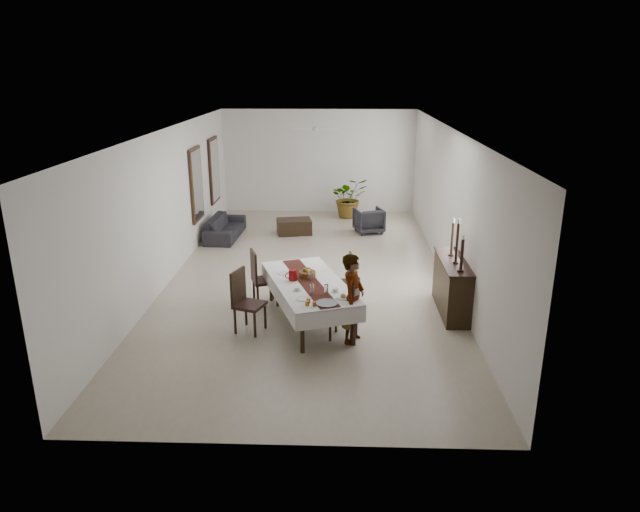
# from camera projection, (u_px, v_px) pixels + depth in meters

# --- Properties ---
(floor) EXTENTS (6.00, 12.00, 0.00)m
(floor) POSITION_uv_depth(u_px,v_px,m) (309.00, 276.00, 12.68)
(floor) COLOR #B5A790
(floor) RESTS_ON ground
(ceiling) EXTENTS (6.00, 12.00, 0.02)m
(ceiling) POSITION_uv_depth(u_px,v_px,m) (308.00, 129.00, 11.68)
(ceiling) COLOR white
(ceiling) RESTS_ON wall_back
(wall_back) EXTENTS (6.00, 0.02, 3.20)m
(wall_back) POSITION_uv_depth(u_px,v_px,m) (319.00, 161.00, 17.87)
(wall_back) COLOR silver
(wall_back) RESTS_ON floor
(wall_front) EXTENTS (6.00, 0.02, 3.20)m
(wall_front) POSITION_uv_depth(u_px,v_px,m) (280.00, 326.00, 6.49)
(wall_front) COLOR silver
(wall_front) RESTS_ON floor
(wall_left) EXTENTS (0.02, 12.00, 3.20)m
(wall_left) POSITION_uv_depth(u_px,v_px,m) (170.00, 204.00, 12.28)
(wall_left) COLOR silver
(wall_left) RESTS_ON floor
(wall_right) EXTENTS (0.02, 12.00, 3.20)m
(wall_right) POSITION_uv_depth(u_px,v_px,m) (450.00, 206.00, 12.08)
(wall_right) COLOR silver
(wall_right) RESTS_ON floor
(dining_table_top) EXTENTS (1.75, 2.61, 0.05)m
(dining_table_top) POSITION_uv_depth(u_px,v_px,m) (309.00, 283.00, 10.19)
(dining_table_top) COLOR black
(dining_table_top) RESTS_ON table_leg_fl
(table_leg_fl) EXTENTS (0.09, 0.09, 0.70)m
(table_leg_fl) POSITION_uv_depth(u_px,v_px,m) (302.00, 333.00, 9.15)
(table_leg_fl) COLOR black
(table_leg_fl) RESTS_ON floor
(table_leg_fr) EXTENTS (0.09, 0.09, 0.70)m
(table_leg_fr) POSITION_uv_depth(u_px,v_px,m) (354.00, 326.00, 9.40)
(table_leg_fr) COLOR black
(table_leg_fr) RESTS_ON floor
(table_leg_bl) EXTENTS (0.09, 0.09, 0.70)m
(table_leg_bl) POSITION_uv_depth(u_px,v_px,m) (271.00, 284.00, 11.22)
(table_leg_bl) COLOR black
(table_leg_bl) RESTS_ON floor
(table_leg_br) EXTENTS (0.09, 0.09, 0.70)m
(table_leg_br) POSITION_uv_depth(u_px,v_px,m) (314.00, 279.00, 11.47)
(table_leg_br) COLOR black
(table_leg_br) RESTS_ON floor
(tablecloth_top) EXTENTS (1.98, 2.84, 0.01)m
(tablecloth_top) POSITION_uv_depth(u_px,v_px,m) (309.00, 282.00, 10.18)
(tablecloth_top) COLOR white
(tablecloth_top) RESTS_ON dining_table_top
(tablecloth_drape_left) EXTENTS (0.87, 2.45, 0.30)m
(tablecloth_drape_left) POSITION_uv_depth(u_px,v_px,m) (277.00, 293.00, 10.06)
(tablecloth_drape_left) COLOR white
(tablecloth_drape_left) RESTS_ON dining_table_top
(tablecloth_drape_right) EXTENTS (0.87, 2.45, 0.30)m
(tablecloth_drape_right) POSITION_uv_depth(u_px,v_px,m) (340.00, 286.00, 10.39)
(tablecloth_drape_right) COLOR white
(tablecloth_drape_right) RESTS_ON dining_table_top
(tablecloth_drape_near) EXTENTS (1.12, 0.40, 0.30)m
(tablecloth_drape_near) POSITION_uv_depth(u_px,v_px,m) (331.00, 318.00, 9.06)
(tablecloth_drape_near) COLOR silver
(tablecloth_drape_near) RESTS_ON dining_table_top
(tablecloth_drape_far) EXTENTS (1.12, 0.40, 0.30)m
(tablecloth_drape_far) POSITION_uv_depth(u_px,v_px,m) (291.00, 267.00, 11.40)
(tablecloth_drape_far) COLOR white
(tablecloth_drape_far) RESTS_ON dining_table_top
(table_runner) EXTENTS (1.16, 2.49, 0.00)m
(table_runner) POSITION_uv_depth(u_px,v_px,m) (309.00, 282.00, 10.18)
(table_runner) COLOR #511F17
(table_runner) RESTS_ON tablecloth_top
(red_pitcher) EXTENTS (0.19, 0.19, 0.20)m
(red_pitcher) POSITION_uv_depth(u_px,v_px,m) (293.00, 275.00, 10.21)
(red_pitcher) COLOR maroon
(red_pitcher) RESTS_ON tablecloth_top
(pitcher_handle) EXTENTS (0.12, 0.06, 0.12)m
(pitcher_handle) POSITION_uv_depth(u_px,v_px,m) (288.00, 276.00, 10.19)
(pitcher_handle) COLOR #9C0F0B
(pitcher_handle) RESTS_ON red_pitcher
(wine_glass_near) EXTENTS (0.07, 0.07, 0.17)m
(wine_glass_near) POSITION_uv_depth(u_px,v_px,m) (326.00, 289.00, 9.60)
(wine_glass_near) COLOR silver
(wine_glass_near) RESTS_ON tablecloth_top
(wine_glass_mid) EXTENTS (0.07, 0.07, 0.17)m
(wine_glass_mid) POSITION_uv_depth(u_px,v_px,m) (312.00, 289.00, 9.62)
(wine_glass_mid) COLOR white
(wine_glass_mid) RESTS_ON tablecloth_top
(wine_glass_far) EXTENTS (0.07, 0.07, 0.17)m
(wine_glass_far) POSITION_uv_depth(u_px,v_px,m) (310.00, 276.00, 10.21)
(wine_glass_far) COLOR white
(wine_glass_far) RESTS_ON tablecloth_top
(teacup_right) EXTENTS (0.09, 0.09, 0.06)m
(teacup_right) POSITION_uv_depth(u_px,v_px,m) (335.00, 290.00, 9.71)
(teacup_right) COLOR silver
(teacup_right) RESTS_ON saucer_right
(saucer_right) EXTENTS (0.15, 0.15, 0.01)m
(saucer_right) POSITION_uv_depth(u_px,v_px,m) (335.00, 291.00, 9.72)
(saucer_right) COLOR white
(saucer_right) RESTS_ON tablecloth_top
(teacup_left) EXTENTS (0.09, 0.09, 0.06)m
(teacup_left) POSITION_uv_depth(u_px,v_px,m) (297.00, 289.00, 9.77)
(teacup_left) COLOR white
(teacup_left) RESTS_ON saucer_left
(saucer_left) EXTENTS (0.15, 0.15, 0.01)m
(saucer_left) POSITION_uv_depth(u_px,v_px,m) (297.00, 290.00, 9.77)
(saucer_left) COLOR silver
(saucer_left) RESTS_ON tablecloth_top
(plate_near_right) EXTENTS (0.24, 0.24, 0.02)m
(plate_near_right) POSITION_uv_depth(u_px,v_px,m) (343.00, 298.00, 9.45)
(plate_near_right) COLOR white
(plate_near_right) RESTS_ON tablecloth_top
(bread_near_right) EXTENTS (0.09, 0.09, 0.09)m
(bread_near_right) POSITION_uv_depth(u_px,v_px,m) (343.00, 296.00, 9.44)
(bread_near_right) COLOR tan
(bread_near_right) RESTS_ON plate_near_right
(plate_near_left) EXTENTS (0.24, 0.24, 0.02)m
(plate_near_left) POSITION_uv_depth(u_px,v_px,m) (304.00, 299.00, 9.41)
(plate_near_left) COLOR silver
(plate_near_left) RESTS_ON tablecloth_top
(plate_far_left) EXTENTS (0.24, 0.24, 0.02)m
(plate_far_left) POSITION_uv_depth(u_px,v_px,m) (284.00, 273.00, 10.59)
(plate_far_left) COLOR white
(plate_far_left) RESTS_ON tablecloth_top
(serving_tray) EXTENTS (0.36, 0.36, 0.02)m
(serving_tray) POSITION_uv_depth(u_px,v_px,m) (327.00, 303.00, 9.22)
(serving_tray) COLOR #3E3E43
(serving_tray) RESTS_ON tablecloth_top
(jam_jar_a) EXTENTS (0.06, 0.06, 0.08)m
(jam_jar_a) POSITION_uv_depth(u_px,v_px,m) (314.00, 304.00, 9.12)
(jam_jar_a) COLOR brown
(jam_jar_a) RESTS_ON tablecloth_top
(jam_jar_b) EXTENTS (0.06, 0.06, 0.08)m
(jam_jar_b) POSITION_uv_depth(u_px,v_px,m) (307.00, 303.00, 9.15)
(jam_jar_b) COLOR #995F16
(jam_jar_b) RESTS_ON tablecloth_top
(jam_jar_c) EXTENTS (0.06, 0.06, 0.08)m
(jam_jar_c) POSITION_uv_depth(u_px,v_px,m) (309.00, 301.00, 9.25)
(jam_jar_c) COLOR #915015
(jam_jar_c) RESTS_ON tablecloth_top
(fruit_basket) EXTENTS (0.30, 0.30, 0.10)m
(fruit_basket) POSITION_uv_depth(u_px,v_px,m) (307.00, 274.00, 10.41)
(fruit_basket) COLOR brown
(fruit_basket) RESTS_ON tablecloth_top
(fruit_red) EXTENTS (0.09, 0.09, 0.09)m
(fruit_red) POSITION_uv_depth(u_px,v_px,m) (309.00, 270.00, 10.41)
(fruit_red) COLOR maroon
(fruit_red) RESTS_ON fruit_basket
(fruit_green) EXTENTS (0.08, 0.08, 0.08)m
(fruit_green) POSITION_uv_depth(u_px,v_px,m) (305.00, 270.00, 10.40)
(fruit_green) COLOR #547D25
(fruit_green) RESTS_ON fruit_basket
(fruit_yellow) EXTENTS (0.08, 0.08, 0.08)m
(fruit_yellow) POSITION_uv_depth(u_px,v_px,m) (308.00, 271.00, 10.34)
(fruit_yellow) COLOR gold
(fruit_yellow) RESTS_ON fruit_basket
(chair_right_near_seat) EXTENTS (0.55, 0.55, 0.05)m
(chair_right_near_seat) POSITION_uv_depth(u_px,v_px,m) (344.00, 313.00, 9.62)
(chair_right_near_seat) COLOR black
(chair_right_near_seat) RESTS_ON chair_right_near_leg_fl
(chair_right_near_leg_fl) EXTENTS (0.05, 0.05, 0.44)m
(chair_right_near_leg_fl) POSITION_uv_depth(u_px,v_px,m) (351.00, 332.00, 9.48)
(chair_right_near_leg_fl) COLOR black
(chair_right_near_leg_fl) RESTS_ON floor
(chair_right_near_leg_fr) EXTENTS (0.05, 0.05, 0.44)m
(chair_right_near_leg_fr) POSITION_uv_depth(u_px,v_px,m) (356.00, 323.00, 9.81)
(chair_right_near_leg_fr) COLOR black
(chair_right_near_leg_fr) RESTS_ON floor
(chair_right_near_leg_bl) EXTENTS (0.05, 0.05, 0.44)m
(chair_right_near_leg_bl) POSITION_uv_depth(u_px,v_px,m) (330.00, 329.00, 9.58)
(chair_right_near_leg_bl) COLOR black
(chair_right_near_leg_bl) RESTS_ON floor
(chair_right_near_leg_br) EXTENTS (0.05, 0.05, 0.44)m
(chair_right_near_leg_br) POSITION_uv_depth(u_px,v_px,m) (336.00, 320.00, 9.91)
(chair_right_near_leg_br) COLOR black
(chair_right_near_leg_br) RESTS_ON floor
(chair_right_near_back) EXTENTS (0.16, 0.44, 0.57)m
(chair_right_near_back) POSITION_uv_depth(u_px,v_px,m) (356.00, 297.00, 9.46)
(chair_right_near_back) COLOR black
(chair_right_near_back) RESTS_ON chair_right_near_seat
(chair_right_far_seat) EXTENTS (0.50, 0.50, 0.05)m
(chair_right_far_seat) POSITION_uv_depth(u_px,v_px,m) (341.00, 284.00, 10.91)
(chair_right_far_seat) COLOR black
(chair_right_far_seat) RESTS_ON chair_right_far_leg_fl
(chair_right_far_leg_fl) EXTENTS (0.05, 0.05, 0.44)m
(chair_right_far_leg_fl) POSITION_uv_depth(u_px,v_px,m) (351.00, 299.00, 10.84)
(chair_right_far_leg_fl) COLOR black
(chair_right_far_leg_fl) RESTS_ON floor
(chair_right_far_leg_fr) EXTENTS (0.05, 0.05, 0.44)m
(chair_right_far_leg_fr) POSITION_uv_depth(u_px,v_px,m) (348.00, 292.00, 11.18)
(chair_right_far_leg_fr) COLOR black
(chair_right_far_leg_fr) RESTS_ON floor
(chair_right_far_leg_bl) EXTENTS (0.05, 0.05, 0.44)m
(chair_right_far_leg_bl) POSITION_uv_depth(u_px,v_px,m) (333.00, 300.00, 10.80)
(chair_right_far_leg_bl) COLOR black
(chair_right_far_leg_bl) RESTS_ON floor
(chair_right_far_leg_br) EXTENTS (0.05, 0.05, 0.44)m
(chair_right_far_leg_br) POSITION_uv_depth(u_px,v_px,m) (330.00, 293.00, 11.14)
(chair_right_far_leg_br) COLOR black
(chair_right_far_leg_br) RESTS_ON floor
(chair_right_far_back) EXTENTS (0.11, 0.44, 0.56)m
(chair_right_far_back) POSITION_uv_depth(u_px,v_px,m) (351.00, 269.00, 10.84)
(chair_right_far_back) COLOR black
(chair_right_far_back) RESTS_ON chair_right_far_seat
(chair_left_near_seat) EXTENTS (0.60, 0.60, 0.05)m
(chair_left_near_seat) POSITION_uv_depth(u_px,v_px,m) (250.00, 305.00, 9.86)
(chair_left_near_seat) COLOR black
(chair_left_near_seat) RESTS_ON chair_left_near_leg_fl
(chair_left_near_leg_fl) EXTENTS (0.06, 0.06, 0.47)m
(chair_left_near_leg_fl) POSITION_uv_depth(u_px,v_px,m) (246.00, 313.00, 10.18)
(chair_left_near_leg_fl) COLOR black
(chair_left_near_leg_fl) RESTS_ON floor
(chair_left_near_leg_fr) EXTENTS (0.06, 0.06, 0.47)m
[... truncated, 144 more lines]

